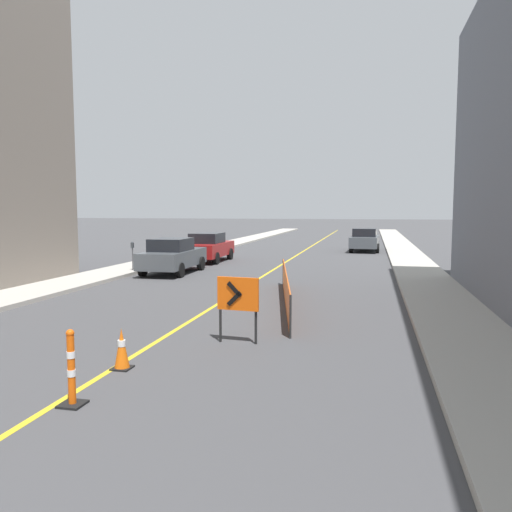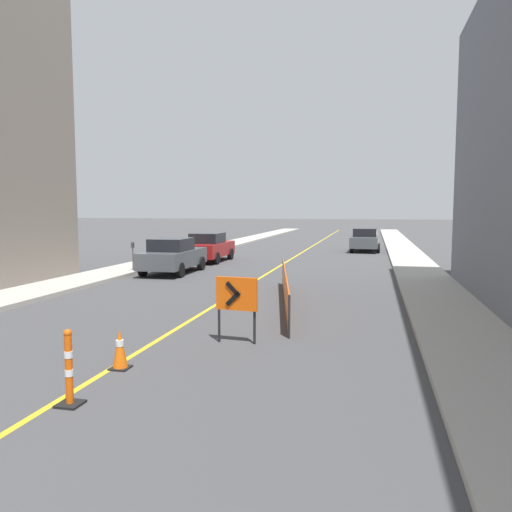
# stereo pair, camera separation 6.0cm
# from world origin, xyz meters

# --- Properties ---
(lane_stripe) EXTENTS (0.12, 73.76, 0.01)m
(lane_stripe) POSITION_xyz_m (0.00, 36.88, 0.00)
(lane_stripe) COLOR gold
(lane_stripe) RESTS_ON ground_plane
(sidewalk_left) EXTENTS (2.17, 73.76, 0.15)m
(sidewalk_left) POSITION_xyz_m (-6.66, 36.88, 0.07)
(sidewalk_left) COLOR #ADA89E
(sidewalk_left) RESTS_ON ground_plane
(sidewalk_right) EXTENTS (2.17, 73.76, 0.15)m
(sidewalk_right) POSITION_xyz_m (6.66, 36.88, 0.07)
(sidewalk_right) COLOR #ADA89E
(sidewalk_right) RESTS_ON ground_plane
(traffic_cone_third) EXTENTS (0.34, 0.34, 0.75)m
(traffic_cone_third) POSITION_xyz_m (0.16, 11.87, 0.37)
(traffic_cone_third) COLOR black
(traffic_cone_third) RESTS_ON ground_plane
(delineator_post_rear) EXTENTS (0.35, 0.35, 1.15)m
(delineator_post_rear) POSITION_xyz_m (0.27, 10.16, 0.49)
(delineator_post_rear) COLOR black
(delineator_post_rear) RESTS_ON ground_plane
(arrow_barricade_primary) EXTENTS (0.93, 0.15, 1.44)m
(arrow_barricade_primary) POSITION_xyz_m (1.75, 14.05, 1.01)
(arrow_barricade_primary) COLOR #EF560C
(arrow_barricade_primary) RESTS_ON ground_plane
(safety_mesh_fence) EXTENTS (1.59, 7.91, 0.99)m
(safety_mesh_fence) POSITION_xyz_m (2.04, 18.59, 0.50)
(safety_mesh_fence) COLOR #EF560C
(safety_mesh_fence) RESTS_ON ground_plane
(parked_car_curb_near) EXTENTS (1.94, 4.33, 1.59)m
(parked_car_curb_near) POSITION_xyz_m (-4.19, 24.78, 0.80)
(parked_car_curb_near) COLOR #474C51
(parked_car_curb_near) RESTS_ON ground_plane
(parked_car_curb_mid) EXTENTS (1.93, 4.31, 1.59)m
(parked_car_curb_mid) POSITION_xyz_m (-4.24, 29.96, 0.80)
(parked_car_curb_mid) COLOR maroon
(parked_car_curb_mid) RESTS_ON ground_plane
(parked_car_curb_far) EXTENTS (1.99, 4.38, 1.59)m
(parked_car_curb_far) POSITION_xyz_m (4.09, 38.76, 0.80)
(parked_car_curb_far) COLOR #474C51
(parked_car_curb_far) RESTS_ON ground_plane
(parking_meter_near_curb) EXTENTS (0.12, 0.11, 1.29)m
(parking_meter_near_curb) POSITION_xyz_m (-5.92, 24.31, 1.06)
(parking_meter_near_curb) COLOR #4C4C51
(parking_meter_near_curb) RESTS_ON sidewalk_left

